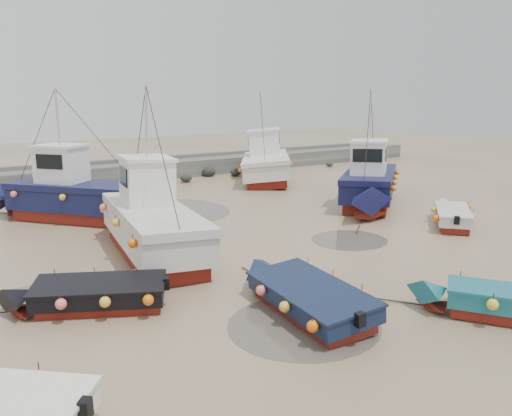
# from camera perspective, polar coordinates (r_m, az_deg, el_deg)

# --- Properties ---
(ground) EXTENTS (120.00, 120.00, 0.00)m
(ground) POSITION_cam_1_polar(r_m,az_deg,el_deg) (17.20, 5.33, -7.31)
(ground) COLOR tan
(ground) RESTS_ON ground
(seawall) EXTENTS (60.00, 4.92, 1.50)m
(seawall) POSITION_cam_1_polar(r_m,az_deg,el_deg) (36.33, -17.29, 3.70)
(seawall) COLOR slate
(seawall) RESTS_ON ground
(puddle_a) EXTENTS (4.13, 4.13, 0.01)m
(puddle_a) POSITION_cam_1_polar(r_m,az_deg,el_deg) (13.46, 5.52, -13.11)
(puddle_a) COLOR #524B42
(puddle_a) RESTS_ON ground
(puddle_b) EXTENTS (3.24, 3.24, 0.01)m
(puddle_b) POSITION_cam_1_polar(r_m,az_deg,el_deg) (21.26, 10.60, -3.59)
(puddle_b) COLOR #524B42
(puddle_b) RESTS_ON ground
(puddle_c) EXTENTS (3.44, 3.44, 0.01)m
(puddle_c) POSITION_cam_1_polar(r_m,az_deg,el_deg) (16.70, -24.00, -8.99)
(puddle_c) COLOR #524B42
(puddle_c) RESTS_ON ground
(puddle_d) EXTENTS (5.48, 5.48, 0.01)m
(puddle_d) POSITION_cam_1_polar(r_m,az_deg,el_deg) (26.65, -9.20, -0.28)
(puddle_d) COLOR #524B42
(puddle_d) RESTS_ON ground
(dinghy_1) EXTENTS (2.65, 6.46, 1.43)m
(dinghy_1) POSITION_cam_1_polar(r_m,az_deg,el_deg) (14.14, 5.55, -9.45)
(dinghy_1) COLOR maroon
(dinghy_1) RESTS_ON ground
(dinghy_2) EXTENTS (3.42, 4.66, 1.43)m
(dinghy_2) POSITION_cam_1_polar(r_m,az_deg,el_deg) (15.02, 25.33, -9.20)
(dinghy_2) COLOR maroon
(dinghy_2) RESTS_ON ground
(dinghy_3) EXTENTS (4.93, 4.22, 1.43)m
(dinghy_3) POSITION_cam_1_polar(r_m,az_deg,el_deg) (25.04, 21.51, -0.54)
(dinghy_3) COLOR maroon
(dinghy_3) RESTS_ON ground
(dinghy_4) EXTENTS (5.47, 3.37, 1.43)m
(dinghy_4) POSITION_cam_1_polar(r_m,az_deg,el_deg) (14.80, -18.77, -9.01)
(dinghy_4) COLOR maroon
(dinghy_4) RESTS_ON ground
(cabin_boat_0) EXTENTS (7.29, 8.52, 6.22)m
(cabin_boat_0) POSITION_cam_1_polar(r_m,az_deg,el_deg) (25.68, -20.55, 1.66)
(cabin_boat_0) COLOR maroon
(cabin_boat_0) RESTS_ON ground
(cabin_boat_1) EXTENTS (3.90, 10.53, 6.22)m
(cabin_boat_1) POSITION_cam_1_polar(r_m,az_deg,el_deg) (19.31, -12.23, -1.23)
(cabin_boat_1) COLOR maroon
(cabin_boat_1) RESTS_ON ground
(cabin_boat_2) EXTENTS (8.76, 7.34, 6.22)m
(cabin_boat_2) POSITION_cam_1_polar(r_m,az_deg,el_deg) (27.73, 12.81, 2.88)
(cabin_boat_2) COLOR maroon
(cabin_boat_2) RESTS_ON ground
(cabin_boat_3) EXTENTS (7.47, 9.49, 6.22)m
(cabin_boat_3) POSITION_cam_1_polar(r_m,az_deg,el_deg) (35.80, 1.31, 5.26)
(cabin_boat_3) COLOR maroon
(cabin_boat_3) RESTS_ON ground
(person) EXTENTS (0.82, 0.80, 1.89)m
(person) POSITION_cam_1_polar(r_m,az_deg,el_deg) (20.66, -15.10, -4.30)
(person) COLOR #161635
(person) RESTS_ON ground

